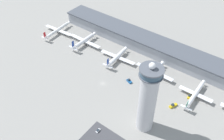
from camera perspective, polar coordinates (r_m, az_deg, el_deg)
ground_plane at (r=231.56m, az=-2.10°, el=-3.14°), size 1000.00×1000.00×0.00m
terminal_building at (r=271.49m, az=7.22°, el=6.34°), size 203.06×25.00×15.11m
control_tower at (r=178.32m, az=8.15°, el=-6.53°), size 16.28×16.28×64.06m
airplane_gate_alpha at (r=302.08m, az=-12.34°, el=8.91°), size 37.97×42.40×11.97m
airplane_gate_bravo at (r=278.29m, az=-6.35°, el=6.65°), size 41.65×36.55×13.65m
airplane_gate_charlie at (r=254.69m, az=1.18°, el=2.98°), size 39.84×36.15×12.89m
airplane_gate_delta at (r=240.19m, az=9.60°, el=-0.36°), size 39.34×33.67×14.20m
airplane_gate_echo at (r=228.07m, az=18.49°, el=-5.24°), size 30.23×39.49×11.66m
service_truck_catering at (r=229.89m, az=17.29°, el=-5.66°), size 3.49×7.75×2.59m
service_truck_fuel at (r=218.23m, az=13.80°, el=-7.90°), size 5.16×7.76×3.00m
service_truck_baggage at (r=233.01m, az=3.94°, el=-2.53°), size 6.19×4.30×2.90m
car_yellow_taxi at (r=197.71m, az=-3.22°, el=-13.66°), size 1.96×4.38×1.42m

